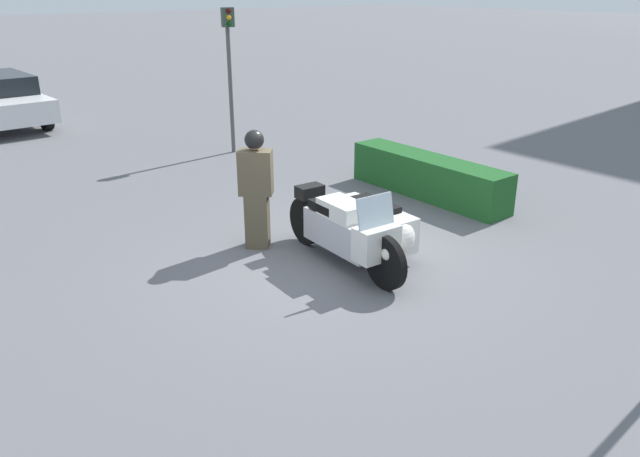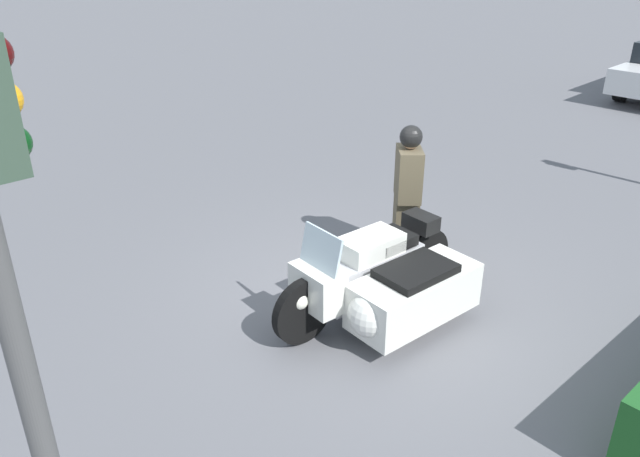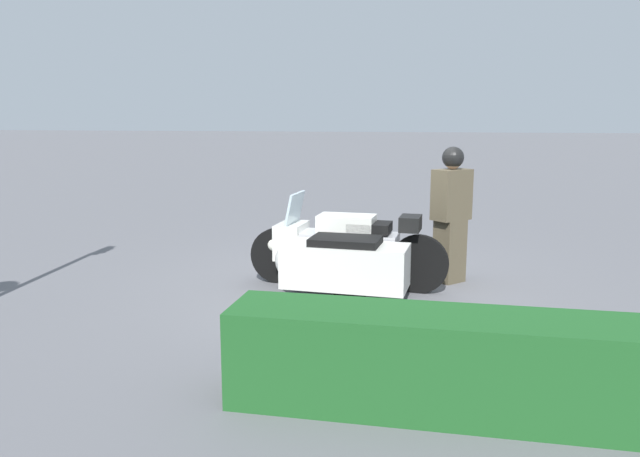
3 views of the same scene
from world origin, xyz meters
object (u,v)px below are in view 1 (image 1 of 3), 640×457
at_px(police_motorcycle, 361,228).
at_px(officer_rider, 256,187).
at_px(hedge_bush_curbside, 428,176).
at_px(traffic_light_far, 229,59).

relative_size(police_motorcycle, officer_rider, 1.44).
bearing_deg(hedge_bush_curbside, police_motorcycle, -64.65).
xyz_separation_m(officer_rider, traffic_light_far, (-4.97, 2.61, 1.17)).
distance_m(police_motorcycle, traffic_light_far, 6.72).
bearing_deg(hedge_bush_curbside, officer_rider, -89.29).
relative_size(police_motorcycle, traffic_light_far, 0.80).
distance_m(hedge_bush_curbside, traffic_light_far, 5.34).
distance_m(police_motorcycle, hedge_bush_curbside, 3.17).
xyz_separation_m(police_motorcycle, officer_rider, (-1.31, -0.85, 0.44)).
distance_m(police_motorcycle, officer_rider, 1.62).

